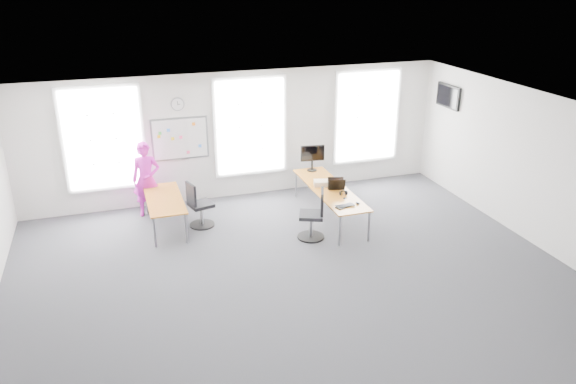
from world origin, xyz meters
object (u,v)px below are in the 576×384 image
object	(u,v)px
desk_left	(164,201)
headphones	(343,193)
chair_left	(198,207)
keyboard	(345,206)
desk_right	(330,190)
person	(146,179)
chair_right	(314,217)
monitor	(312,156)

from	to	relation	value
desk_left	headphones	distance (m)	3.77
chair_left	desk_left	bearing A→B (deg)	62.50
chair_left	keyboard	xyz separation A→B (m)	(2.74, -1.45, 0.25)
desk_right	headphones	size ratio (longest dim) A/B	17.21
person	headphones	distance (m)	4.32
chair_right	chair_left	size ratio (longest dim) A/B	1.04
chair_right	monitor	distance (m)	2.25
chair_left	monitor	distance (m)	3.02
desk_right	headphones	world-z (taller)	headphones
monitor	desk_right	bearing A→B (deg)	-83.92
desk_left	person	distance (m)	0.88
chair_left	headphones	bearing A→B (deg)	-121.31
headphones	monitor	bearing A→B (deg)	108.00
desk_left	chair_right	distance (m)	3.17
desk_left	headphones	world-z (taller)	headphones
person	headphones	bearing A→B (deg)	-16.10
desk_left	keyboard	xyz separation A→B (m)	(3.42, -1.60, 0.08)
desk_right	chair_right	distance (m)	1.10
person	monitor	distance (m)	3.83
keyboard	chair_left	bearing A→B (deg)	133.53
desk_right	keyboard	bearing A→B (deg)	-94.52
person	desk_left	bearing A→B (deg)	-61.87
monitor	headphones	bearing A→B (deg)	-78.85
chair_right	desk_right	bearing A→B (deg)	163.46
desk_left	chair_right	size ratio (longest dim) A/B	1.76
keyboard	desk_left	bearing A→B (deg)	136.33
desk_right	chair_right	xyz separation A→B (m)	(-0.68, -0.85, -0.18)
person	keyboard	bearing A→B (deg)	-24.12
chair_right	keyboard	xyz separation A→B (m)	(0.60, -0.16, 0.23)
headphones	person	bearing A→B (deg)	169.73
chair_left	desk_right	bearing A→B (deg)	-113.62
person	chair_left	bearing A→B (deg)	-35.87
desk_left	chair_left	distance (m)	0.72
chair_left	headphones	xyz separation A→B (m)	(2.95, -0.87, 0.29)
headphones	chair_left	bearing A→B (deg)	178.30
desk_right	monitor	size ratio (longest dim) A/B	4.49
desk_left	monitor	size ratio (longest dim) A/B	2.94
desk_right	headphones	xyz separation A→B (m)	(0.13, -0.44, 0.09)
headphones	desk_right	bearing A→B (deg)	121.35
headphones	keyboard	bearing A→B (deg)	-95.28
monitor	chair_right	bearing A→B (deg)	-101.38
chair_right	person	size ratio (longest dim) A/B	0.62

